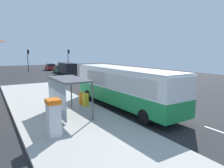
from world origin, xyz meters
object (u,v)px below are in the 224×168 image
(traffic_light_near_side, at_px, (68,57))
(recycling_bin_yellow, at_px, (86,100))
(ticket_machine, at_px, (54,118))
(bus_shelter, at_px, (64,87))
(white_van, at_px, (67,68))
(sedan_near, at_px, (50,67))
(traffic_light_far_side, at_px, (28,57))
(recycling_bin_orange, at_px, (82,98))
(sedan_far, at_px, (60,69))
(bus, at_px, (124,85))

(traffic_light_near_side, bearing_deg, recycling_bin_yellow, -107.01)
(ticket_machine, distance_m, bus_shelter, 3.71)
(white_van, height_order, sedan_near, white_van)
(recycling_bin_yellow, bearing_deg, traffic_light_far_side, 88.06)
(sedan_near, relative_size, recycling_bin_orange, 4.70)
(white_van, bearing_deg, recycling_bin_orange, -105.98)
(recycling_bin_orange, bearing_deg, bus_shelter, -134.09)
(recycling_bin_orange, relative_size, bus_shelter, 0.24)
(sedan_near, bearing_deg, bus_shelter, -103.17)
(sedan_far, bearing_deg, bus_shelter, -106.42)
(recycling_bin_yellow, distance_m, traffic_light_far_side, 32.63)
(sedan_near, bearing_deg, bus, -96.13)
(ticket_machine, distance_m, traffic_light_far_side, 37.68)
(bus, distance_m, traffic_light_near_side, 34.22)
(traffic_light_near_side, height_order, traffic_light_far_side, traffic_light_near_side)
(bus, relative_size, traffic_light_near_side, 2.27)
(sedan_far, bearing_deg, recycling_bin_yellow, -103.08)
(sedan_near, relative_size, traffic_light_near_side, 0.91)
(sedan_far, xyz_separation_m, traffic_light_near_side, (3.20, 3.74, 2.47))
(sedan_near, xyz_separation_m, recycling_bin_yellow, (-6.50, -35.64, -0.14))
(recycling_bin_yellow, xyz_separation_m, recycling_bin_orange, (0.00, 0.70, 0.00))
(white_van, xyz_separation_m, recycling_bin_yellow, (-6.40, -23.05, -0.69))
(traffic_light_far_side, bearing_deg, traffic_light_near_side, -5.31)
(sedan_near, distance_m, traffic_light_far_side, 6.70)
(sedan_near, xyz_separation_m, traffic_light_near_side, (3.20, -3.93, 2.47))
(white_van, xyz_separation_m, traffic_light_near_side, (3.30, 8.66, 1.92))
(white_van, xyz_separation_m, traffic_light_far_side, (-5.30, 9.46, 1.89))
(white_van, relative_size, traffic_light_near_side, 1.07)
(sedan_far, xyz_separation_m, bus_shelter, (-8.71, -29.55, 1.31))
(sedan_far, relative_size, traffic_light_far_side, 0.92)
(ticket_machine, bearing_deg, traffic_light_far_side, 82.47)
(white_van, xyz_separation_m, bus_shelter, (-8.61, -24.63, 0.75))
(traffic_light_near_side, bearing_deg, sedan_near, 129.19)
(white_van, distance_m, recycling_bin_yellow, 23.93)
(recycling_bin_orange, bearing_deg, traffic_light_far_side, 88.02)
(bus, bearing_deg, white_van, 81.02)
(recycling_bin_orange, xyz_separation_m, traffic_light_far_side, (1.10, 31.81, 2.58))
(ticket_machine, xyz_separation_m, traffic_light_far_side, (4.93, 37.30, 2.07))
(bus, xyz_separation_m, recycling_bin_yellow, (-2.49, 1.71, -1.19))
(bus, bearing_deg, recycling_bin_orange, 135.91)
(sedan_far, height_order, ticket_machine, ticket_machine)
(traffic_light_far_side, bearing_deg, bus, -87.68)
(bus, bearing_deg, recycling_bin_yellow, 145.49)
(ticket_machine, bearing_deg, white_van, 69.82)
(bus, distance_m, sedan_near, 37.58)
(traffic_light_far_side, bearing_deg, ticket_machine, -97.53)
(bus, distance_m, bus_shelter, 4.71)
(bus, relative_size, white_van, 2.11)
(bus, distance_m, recycling_bin_orange, 3.66)
(recycling_bin_yellow, bearing_deg, bus_shelter, -144.40)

